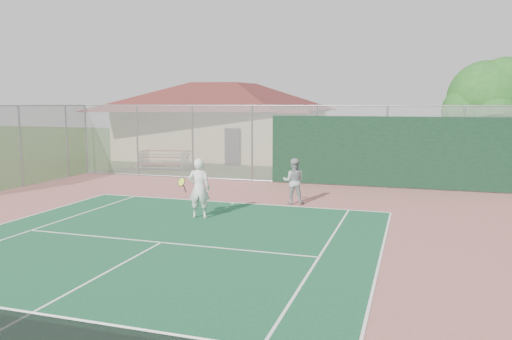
{
  "coord_description": "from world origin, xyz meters",
  "views": [
    {
      "loc": [
        6.13,
        -4.78,
        3.58
      ],
      "look_at": [
        1.43,
        9.98,
        1.51
      ],
      "focal_mm": 35.0,
      "sensor_mm": 36.0,
      "label": 1
    }
  ],
  "objects_px": {
    "clubhouse": "(225,113)",
    "player_white_front": "(199,189)",
    "bleachers": "(164,159)",
    "player_grey_back": "(294,182)",
    "tree": "(489,102)"
  },
  "relations": [
    {
      "from": "tree",
      "to": "player_grey_back",
      "type": "distance_m",
      "value": 10.45
    },
    {
      "from": "player_white_front",
      "to": "player_grey_back",
      "type": "xyz_separation_m",
      "value": [
        2.31,
        3.08,
        -0.13
      ]
    },
    {
      "from": "player_white_front",
      "to": "clubhouse",
      "type": "bearing_deg",
      "value": -82.81
    },
    {
      "from": "clubhouse",
      "to": "bleachers",
      "type": "bearing_deg",
      "value": -100.22
    },
    {
      "from": "tree",
      "to": "player_grey_back",
      "type": "height_order",
      "value": "tree"
    },
    {
      "from": "clubhouse",
      "to": "player_grey_back",
      "type": "bearing_deg",
      "value": -62.27
    },
    {
      "from": "clubhouse",
      "to": "player_grey_back",
      "type": "relative_size",
      "value": 8.55
    },
    {
      "from": "tree",
      "to": "clubhouse",
      "type": "bearing_deg",
      "value": 155.08
    },
    {
      "from": "bleachers",
      "to": "tree",
      "type": "bearing_deg",
      "value": -13.32
    },
    {
      "from": "clubhouse",
      "to": "player_white_front",
      "type": "relative_size",
      "value": 7.42
    },
    {
      "from": "clubhouse",
      "to": "player_white_front",
      "type": "height_order",
      "value": "clubhouse"
    },
    {
      "from": "clubhouse",
      "to": "player_white_front",
      "type": "distance_m",
      "value": 18.34
    },
    {
      "from": "bleachers",
      "to": "player_grey_back",
      "type": "relative_size",
      "value": 1.79
    },
    {
      "from": "bleachers",
      "to": "player_white_front",
      "type": "bearing_deg",
      "value": -69.31
    },
    {
      "from": "clubhouse",
      "to": "bleachers",
      "type": "xyz_separation_m",
      "value": [
        -0.97,
        -6.79,
        -2.46
      ]
    }
  ]
}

